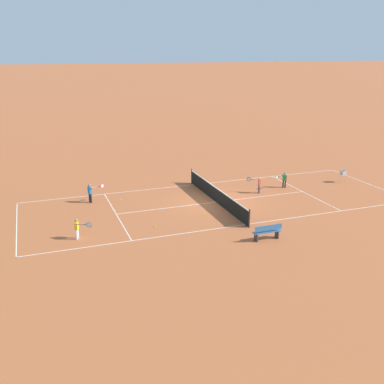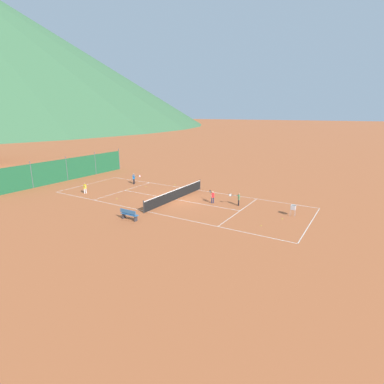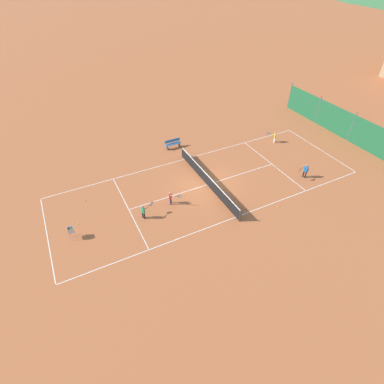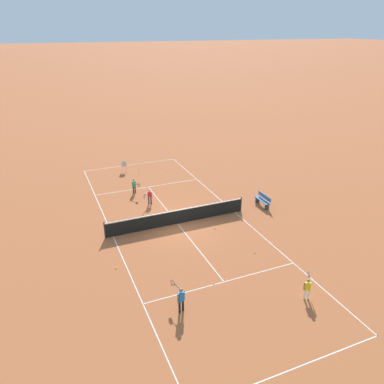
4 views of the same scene
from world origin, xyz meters
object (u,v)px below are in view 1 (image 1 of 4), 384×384
courtside_bench (267,232)px  player_far_baseline (258,184)px  tennis_ball_service_box (115,211)px  tennis_ball_far_corner (357,197)px  player_near_service (78,227)px  tennis_net (216,195)px  tennis_ball_mid_court (346,187)px  player_near_baseline (284,179)px  player_far_service (91,191)px  tennis_ball_by_net_right (205,214)px  ball_hopper (343,174)px  tennis_ball_alley_right (121,200)px  tennis_ball_near_corner (155,226)px  tennis_ball_by_net_left (148,187)px

courtside_bench → player_far_baseline: bearing=-24.9°
tennis_ball_service_box → tennis_ball_far_corner: (-2.94, -15.35, 0.00)m
player_near_service → tennis_net: bearing=-71.8°
tennis_ball_mid_court → tennis_ball_far_corner: 2.41m
player_near_baseline → player_far_service: bearing=83.9°
tennis_ball_by_net_right → tennis_ball_mid_court: 11.56m
ball_hopper → tennis_ball_by_net_right: bearing=103.3°
tennis_ball_far_corner → courtside_bench: size_ratio=0.04×
tennis_ball_by_net_right → tennis_ball_alley_right: same height
tennis_ball_service_box → tennis_ball_far_corner: 15.63m
tennis_ball_far_corner → courtside_bench: courtside_bench is taller
tennis_ball_near_corner → tennis_ball_by_net_right: size_ratio=1.00×
tennis_ball_far_corner → ball_hopper: 3.67m
player_near_baseline → tennis_ball_far_corner: (-3.67, -3.32, -0.62)m
player_near_service → courtside_bench: size_ratio=0.72×
tennis_net → player_far_baseline: (0.80, -3.42, 0.15)m
player_near_baseline → tennis_ball_by_net_right: player_near_baseline is taller
tennis_net → tennis_ball_by_net_right: bearing=140.9°
player_near_baseline → tennis_ball_alley_right: (1.16, 11.26, -0.62)m
player_far_service → courtside_bench: player_far_service is taller
player_far_baseline → tennis_ball_by_net_right: bearing=118.4°
ball_hopper → player_near_service: bearing=101.3°
tennis_ball_mid_court → tennis_ball_by_net_left: (4.80, 13.16, 0.00)m
tennis_net → player_near_baseline: bearing=-77.3°
tennis_ball_far_corner → tennis_ball_alley_right: size_ratio=1.00×
tennis_net → player_near_service: size_ratio=8.48×
tennis_net → tennis_ball_mid_court: size_ratio=139.09×
player_far_service → tennis_ball_service_box: 2.51m
tennis_net → tennis_ball_service_box: bearing=85.1°
player_far_baseline → player_near_baseline: 2.30m
tennis_ball_mid_court → player_near_baseline: bearing=71.3°
player_near_service → ball_hopper: player_near_service is taller
tennis_ball_by_net_right → tennis_ball_mid_court: (1.72, -11.43, 0.00)m
tennis_net → tennis_ball_near_corner: bearing=119.6°
player_near_service → tennis_ball_near_corner: size_ratio=16.40×
tennis_net → ball_hopper: bearing=-84.9°
player_near_baseline → tennis_ball_near_corner: 11.21m
tennis_ball_by_net_right → tennis_ball_by_net_left: 6.74m
tennis_ball_service_box → ball_hopper: (0.39, -16.76, 0.63)m
tennis_ball_by_net_right → tennis_net: bearing=-39.1°
tennis_ball_near_corner → tennis_ball_by_net_right: same height
player_far_baseline → player_near_service: bearing=106.8°
player_near_baseline → tennis_ball_by_net_right: bearing=113.6°
player_near_baseline → ball_hopper: player_near_baseline is taller
tennis_ball_near_corner → tennis_ball_far_corner: (0.33, -13.78, 0.00)m
tennis_ball_by_net_left → tennis_ball_mid_court: bearing=-110.0°
tennis_ball_mid_court → ball_hopper: size_ratio=0.07×
tennis_ball_mid_court → tennis_ball_by_net_left: 14.01m
tennis_net → tennis_ball_far_corner: bearing=-104.9°
tennis_ball_by_net_right → tennis_ball_far_corner: 10.53m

